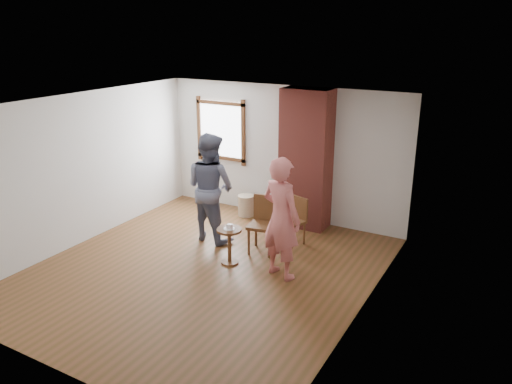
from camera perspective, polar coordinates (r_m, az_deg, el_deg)
ground at (r=7.96m, az=-6.02°, el=-8.93°), size 5.50×5.50×0.00m
room_shell at (r=7.82m, az=-4.25°, el=4.82°), size 5.04×5.52×2.62m
brick_chimney at (r=9.26m, az=5.72°, el=3.72°), size 0.90×0.50×2.60m
stoneware_crock at (r=10.03m, az=-1.13°, el=-1.54°), size 0.37×0.37×0.42m
dark_pot at (r=10.12m, az=-1.53°, el=-2.21°), size 0.18×0.18×0.14m
dining_chair_left at (r=8.71m, az=4.41°, el=-2.98°), size 0.49×0.49×0.84m
dining_chair_right at (r=8.39m, az=0.92°, el=-3.30°), size 0.51×0.51×0.95m
side_table at (r=7.99m, az=-3.06°, el=-5.52°), size 0.40×0.40×0.60m
cake_plate at (r=7.91m, az=-3.09°, el=-4.19°), size 0.18×0.18×0.01m
cake_slice at (r=7.89m, az=-3.03°, el=-3.98°), size 0.08×0.07×0.06m
man at (r=8.75m, az=-5.24°, el=0.54°), size 1.04×0.87×1.93m
person_pink at (r=7.40m, az=2.90°, el=-3.02°), size 0.78×0.62×1.88m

